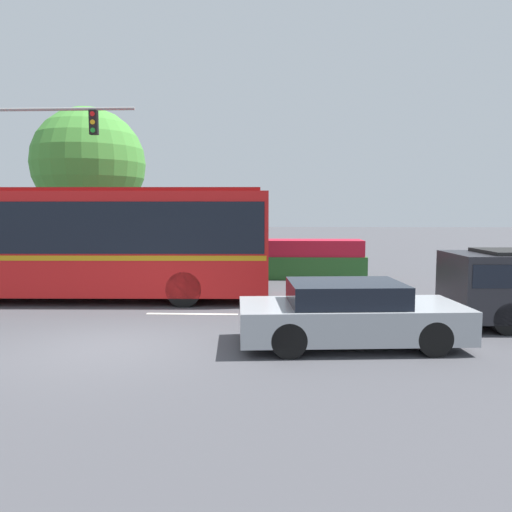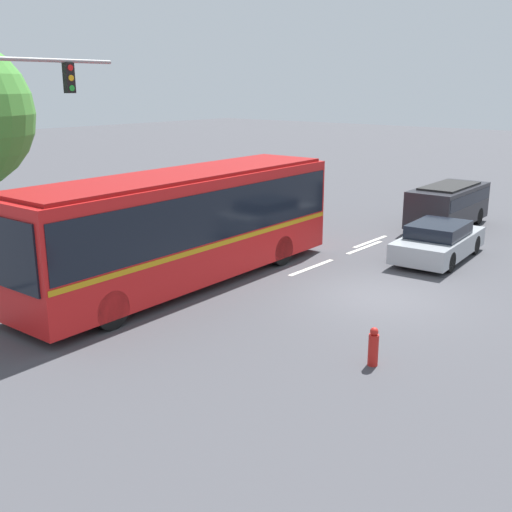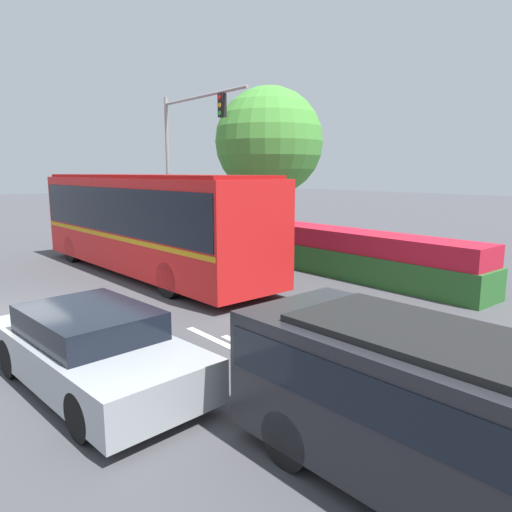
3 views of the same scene
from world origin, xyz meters
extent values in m
plane|color=#444449|center=(0.00, 0.00, 0.00)|extent=(140.00, 140.00, 0.00)
cube|color=red|center=(-2.53, 5.08, 1.74)|extent=(11.35, 2.98, 2.99)
cube|color=black|center=(-2.53, 5.08, 2.22)|extent=(11.13, 3.01, 1.43)
cube|color=#C68C14|center=(-2.53, 5.08, 1.39)|extent=(11.24, 3.00, 0.14)
cube|color=maroon|center=(-2.53, 5.08, 3.29)|extent=(10.89, 2.75, 0.10)
cylinder|color=black|center=(0.78, 4.05, 0.50)|extent=(1.01, 0.33, 1.00)
cylinder|color=black|center=(0.70, 6.34, 0.50)|extent=(1.01, 0.33, 1.00)
cube|color=#9EA3A8|center=(4.86, 0.36, 0.51)|extent=(4.57, 2.24, 0.66)
cube|color=black|center=(4.75, 0.35, 1.06)|extent=(2.35, 1.83, 0.44)
cylinder|color=black|center=(6.15, 1.30, 0.33)|extent=(0.68, 0.28, 0.66)
cylinder|color=black|center=(6.29, -0.35, 0.33)|extent=(0.68, 0.28, 0.66)
cylinder|color=black|center=(3.46, 1.07, 0.33)|extent=(0.68, 0.28, 0.66)
cylinder|color=black|center=(3.60, -0.58, 0.33)|extent=(0.68, 0.28, 0.66)
cylinder|color=black|center=(8.34, 2.93, 0.36)|extent=(0.72, 0.29, 0.71)
cylinder|color=black|center=(8.40, 1.32, 0.36)|extent=(0.72, 0.29, 0.71)
cylinder|color=gray|center=(-4.93, 8.97, 6.49)|extent=(5.97, 0.12, 0.12)
cube|color=black|center=(-3.51, 8.97, 5.99)|extent=(0.30, 0.22, 0.90)
cylinder|color=red|center=(-3.51, 8.85, 6.29)|extent=(0.18, 0.02, 0.18)
cylinder|color=yellow|center=(-3.51, 8.85, 5.99)|extent=(0.18, 0.02, 0.18)
cylinder|color=green|center=(-3.51, 8.85, 5.69)|extent=(0.18, 0.02, 0.18)
cube|color=#286028|center=(1.66, 10.03, 0.45)|extent=(10.43, 1.48, 0.90)
cube|color=#B7192D|center=(1.66, 10.03, 1.21)|extent=(10.22, 1.40, 0.64)
cylinder|color=brown|center=(-5.31, 12.98, 1.50)|extent=(0.39, 0.39, 3.00)
sphere|color=#479338|center=(-5.31, 12.98, 4.85)|extent=(5.12, 5.12, 5.12)
cube|color=silver|center=(5.48, 3.33, 0.01)|extent=(2.40, 0.16, 0.01)
cube|color=silver|center=(1.17, 3.06, 0.01)|extent=(2.40, 0.16, 0.01)
cube|color=silver|center=(4.57, 3.05, 0.01)|extent=(2.40, 0.16, 0.01)
camera|label=1|loc=(3.37, -9.22, 2.70)|focal=33.84mm
camera|label=2|loc=(-14.87, -8.03, 5.77)|focal=43.38mm
camera|label=3|loc=(12.03, -2.22, 3.42)|focal=33.11mm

